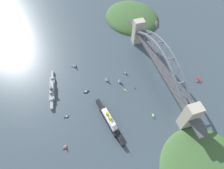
# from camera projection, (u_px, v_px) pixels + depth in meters

# --- Properties ---
(ground_plane) EXTENTS (1400.00, 1400.00, 0.00)m
(ground_plane) POSITION_uv_depth(u_px,v_px,m) (156.00, 76.00, 313.76)
(ground_plane) COLOR #3D4C56
(harbor_arch_bridge) EXTENTS (244.84, 18.85, 63.25)m
(harbor_arch_bridge) POSITION_uv_depth(u_px,v_px,m) (160.00, 66.00, 292.07)
(harbor_arch_bridge) COLOR #BCB29E
(harbor_arch_bridge) RESTS_ON ground
(headland_east_shore) EXTENTS (129.82, 115.24, 30.99)m
(headland_east_shore) POSITION_uv_depth(u_px,v_px,m) (133.00, 18.00, 410.58)
(headland_east_shore) COLOR #3D6033
(headland_east_shore) RESTS_ON ground
(ocean_liner) EXTENTS (78.17, 20.45, 19.65)m
(ocean_liner) POSITION_uv_depth(u_px,v_px,m) (109.00, 120.00, 259.67)
(ocean_liner) COLOR black
(ocean_liner) RESTS_ON ground
(naval_cruiser) EXTENTS (74.36, 13.61, 18.00)m
(naval_cruiser) POSITION_uv_depth(u_px,v_px,m) (52.00, 89.00, 294.08)
(naval_cruiser) COLOR gray
(naval_cruiser) RESTS_ON ground
(seaplane_taxiing_near_bridge) EXTENTS (7.53, 11.10, 5.17)m
(seaplane_taxiing_near_bridge) POSITION_uv_depth(u_px,v_px,m) (198.00, 80.00, 306.41)
(seaplane_taxiing_near_bridge) COLOR #B7B7B2
(seaplane_taxiing_near_bridge) RESTS_ON ground
(small_boat_0) EXTENTS (8.50, 6.63, 9.93)m
(small_boat_0) POSITION_uv_depth(u_px,v_px,m) (107.00, 79.00, 304.46)
(small_boat_0) COLOR #234C8C
(small_boat_0) RESTS_ON ground
(small_boat_1) EXTENTS (4.60, 6.02, 6.90)m
(small_boat_1) POSITION_uv_depth(u_px,v_px,m) (125.00, 72.00, 314.20)
(small_boat_1) COLOR brown
(small_boat_1) RESTS_ON ground
(small_boat_2) EXTENTS (9.13, 5.98, 10.69)m
(small_boat_2) POSITION_uv_depth(u_px,v_px,m) (120.00, 80.00, 302.01)
(small_boat_2) COLOR #234C8C
(small_boat_2) RESTS_ON ground
(small_boat_3) EXTENTS (3.49, 9.80, 2.50)m
(small_boat_3) POSITION_uv_depth(u_px,v_px,m) (86.00, 92.00, 294.02)
(small_boat_3) COLOR black
(small_boat_3) RESTS_ON ground
(small_boat_4) EXTENTS (5.89, 6.59, 7.04)m
(small_boat_4) POSITION_uv_depth(u_px,v_px,m) (65.00, 146.00, 241.06)
(small_boat_4) COLOR #B2231E
(small_boat_4) RESTS_ON ground
(small_boat_5) EXTENTS (12.57, 2.77, 2.13)m
(small_boat_5) POSITION_uv_depth(u_px,v_px,m) (153.00, 115.00, 269.91)
(small_boat_5) COLOR #2D6B3D
(small_boat_5) RESTS_ON ground
(small_boat_6) EXTENTS (2.37, 7.68, 1.79)m
(small_boat_6) POSITION_uv_depth(u_px,v_px,m) (67.00, 117.00, 268.59)
(small_boat_6) COLOR black
(small_boat_6) RESTS_ON ground
(small_boat_7) EXTENTS (7.94, 4.21, 2.06)m
(small_boat_7) POSITION_uv_depth(u_px,v_px,m) (125.00, 90.00, 295.70)
(small_boat_7) COLOR gold
(small_boat_7) RESTS_ON ground
(small_boat_8) EXTENTS (5.73, 9.80, 10.00)m
(small_boat_8) POSITION_uv_depth(u_px,v_px,m) (74.00, 65.00, 322.73)
(small_boat_8) COLOR #234C8C
(small_boat_8) RESTS_ON ground
(channel_marker_buoy) EXTENTS (2.20, 2.20, 2.75)m
(channel_marker_buoy) POSITION_uv_depth(u_px,v_px,m) (135.00, 88.00, 298.20)
(channel_marker_buoy) COLOR red
(channel_marker_buoy) RESTS_ON ground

